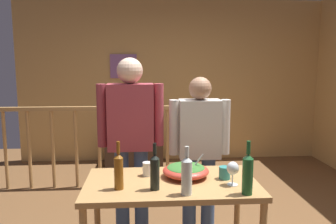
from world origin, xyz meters
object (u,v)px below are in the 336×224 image
(flat_screen_tv, at_px, (134,125))
(wine_bottle_clear, at_px, (187,175))
(mug_white, at_px, (148,169))
(stair_railing, at_px, (126,138))
(framed_picture, at_px, (124,66))
(tv_console, at_px, (134,152))
(wine_bottle_green, at_px, (248,173))
(mug_teal, at_px, (225,173))
(wine_bottle_dark, at_px, (155,171))
(salad_bowl, at_px, (186,170))
(wine_bottle_amber, at_px, (119,170))
(person_standing_right, at_px, (199,144))
(serving_table, at_px, (171,192))
(person_standing_left, at_px, (131,132))
(wine_glass, at_px, (233,169))

(flat_screen_tv, relative_size, wine_bottle_clear, 1.68)
(mug_white, bearing_deg, stair_railing, 97.88)
(framed_picture, distance_m, tv_console, 1.40)
(wine_bottle_green, height_order, mug_white, wine_bottle_green)
(flat_screen_tv, height_order, mug_teal, mug_teal)
(wine_bottle_dark, xyz_separation_m, wine_bottle_green, (0.61, -0.13, 0.01))
(salad_bowl, height_order, wine_bottle_amber, wine_bottle_amber)
(framed_picture, distance_m, person_standing_right, 2.75)
(wine_bottle_clear, height_order, mug_teal, wine_bottle_clear)
(stair_railing, xyz_separation_m, serving_table, (0.43, -2.00, 0.04))
(flat_screen_tv, distance_m, mug_teal, 2.97)
(serving_table, height_order, person_standing_right, person_standing_right)
(wine_bottle_dark, xyz_separation_m, mug_white, (-0.05, 0.29, -0.08))
(flat_screen_tv, bearing_deg, mug_teal, -75.07)
(tv_console, bearing_deg, stair_railing, -94.54)
(framed_picture, xyz_separation_m, wine_bottle_green, (1.00, -3.49, -0.65))
(wine_bottle_clear, bearing_deg, serving_table, 107.70)
(flat_screen_tv, bearing_deg, serving_table, -82.96)
(serving_table, relative_size, wine_bottle_amber, 3.74)
(serving_table, distance_m, person_standing_left, 0.81)
(wine_bottle_clear, relative_size, wine_bottle_dark, 1.00)
(wine_bottle_clear, bearing_deg, salad_bowl, 83.76)
(wine_glass, distance_m, wine_bottle_amber, 0.80)
(flat_screen_tv, height_order, wine_bottle_dark, wine_bottle_dark)
(stair_railing, height_order, salad_bowl, stair_railing)
(wine_bottle_amber, height_order, wine_bottle_dark, wine_bottle_amber)
(tv_console, height_order, wine_glass, wine_glass)
(framed_picture, relative_size, serving_table, 0.34)
(salad_bowl, distance_m, mug_white, 0.30)
(stair_railing, relative_size, wine_bottle_green, 6.85)
(mug_teal, bearing_deg, wine_bottle_clear, -139.23)
(wine_glass, relative_size, wine_bottle_green, 0.48)
(mug_white, distance_m, person_standing_left, 0.58)
(serving_table, distance_m, wine_bottle_clear, 0.35)
(framed_picture, bearing_deg, wine_bottle_dark, -83.30)
(tv_console, bearing_deg, person_standing_left, -89.03)
(wine_bottle_clear, height_order, mug_white, wine_bottle_clear)
(serving_table, xyz_separation_m, salad_bowl, (0.12, 0.09, 0.14))
(tv_console, relative_size, wine_bottle_dark, 2.74)
(tv_console, distance_m, person_standing_left, 2.38)
(person_standing_right, bearing_deg, mug_white, 48.82)
(wine_bottle_green, distance_m, mug_white, 0.78)
(salad_bowl, distance_m, wine_glass, 0.37)
(framed_picture, relative_size, wine_bottle_green, 1.19)
(serving_table, relative_size, wine_bottle_clear, 3.86)
(wine_bottle_clear, xyz_separation_m, wine_bottle_green, (0.40, -0.02, 0.01))
(stair_railing, xyz_separation_m, flat_screen_tv, (0.07, 0.89, 0.01))
(serving_table, distance_m, salad_bowl, 0.20)
(mug_teal, bearing_deg, serving_table, -176.36)
(salad_bowl, distance_m, wine_bottle_clear, 0.36)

